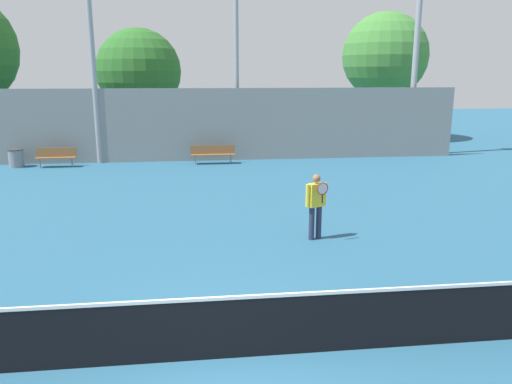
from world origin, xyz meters
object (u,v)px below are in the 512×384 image
object	(u,v)px
tennis_net	(216,328)
tree_dark_dense	(385,56)
tennis_player	(316,203)
trash_bin	(16,158)
bench_courtside_near	(56,155)
light_pole_center_back	(236,10)
tree_green_tall	(139,71)
light_pole_far_right	(90,24)
light_pole_near_left	(417,38)
bench_courtside_far	(213,152)

from	to	relation	value
tennis_net	tree_dark_dense	size ratio (longest dim) A/B	1.39
tennis_player	trash_bin	size ratio (longest dim) A/B	2.08
bench_courtside_near	light_pole_center_back	xyz separation A→B (m)	(8.22, 1.41, 6.41)
tennis_net	tree_green_tall	distance (m)	23.93
light_pole_far_right	tennis_net	bearing A→B (deg)	-74.74
light_pole_near_left	tree_dark_dense	bearing A→B (deg)	82.53
light_pole_far_right	tree_dark_dense	xyz separation A→B (m)	(16.08, 6.55, -1.08)
tree_green_tall	trash_bin	bearing A→B (deg)	-124.94
light_pole_far_right	tree_green_tall	size ratio (longest dim) A/B	1.60
tennis_net	tree_green_tall	bearing A→B (deg)	98.15
bench_courtside_near	light_pole_far_right	xyz separation A→B (m)	(1.73, 0.89, 5.67)
tennis_net	light_pole_center_back	size ratio (longest dim) A/B	0.92
bench_courtside_near	light_pole_near_left	bearing A→B (deg)	4.20
tennis_player	bench_courtside_far	size ratio (longest dim) A/B	0.81
light_pole_center_back	tree_green_tall	world-z (taller)	light_pole_center_back
light_pole_far_right	light_pole_center_back	xyz separation A→B (m)	(6.49, 0.52, 0.74)
bench_courtside_near	bench_courtside_far	xyz separation A→B (m)	(6.97, 0.00, 0.00)
bench_courtside_near	light_pole_center_back	distance (m)	10.52
bench_courtside_far	light_pole_near_left	xyz separation A→B (m)	(10.03, 1.25, 5.24)
tennis_player	light_pole_near_left	size ratio (longest dim) A/B	0.16
tennis_player	light_pole_center_back	distance (m)	13.96
tennis_player	light_pole_near_left	bearing A→B (deg)	38.00
tennis_net	tree_green_tall	size ratio (longest dim) A/B	1.63
tennis_player	light_pole_far_right	size ratio (longest dim) A/B	0.16
bench_courtside_near	light_pole_center_back	bearing A→B (deg)	9.72
tennis_net	tennis_player	size ratio (longest dim) A/B	6.47
light_pole_near_left	tennis_player	bearing A→B (deg)	-122.38
light_pole_center_back	tennis_net	bearing A→B (deg)	-95.79
light_pole_near_left	light_pole_far_right	distance (m)	15.28
light_pole_far_right	tree_green_tall	world-z (taller)	light_pole_far_right
light_pole_near_left	light_pole_far_right	world-z (taller)	light_pole_far_right
light_pole_center_back	light_pole_near_left	bearing A→B (deg)	-1.04
tennis_player	light_pole_center_back	bearing A→B (deg)	74.50
bench_courtside_near	light_pole_center_back	size ratio (longest dim) A/B	0.15
bench_courtside_near	light_pole_far_right	bearing A→B (deg)	27.19
bench_courtside_far	tree_green_tall	size ratio (longest dim) A/B	0.31
bench_courtside_far	light_pole_near_left	size ratio (longest dim) A/B	0.20
light_pole_far_right	light_pole_center_back	size ratio (longest dim) A/B	0.91
trash_bin	tree_dark_dense	world-z (taller)	tree_dark_dense
light_pole_center_back	tree_green_tall	xyz separation A→B (m)	(-5.15, 5.68, -2.74)
light_pole_near_left	tree_dark_dense	world-z (taller)	light_pole_near_left
bench_courtside_far	tree_dark_dense	xyz separation A→B (m)	(10.84, 7.43, 4.59)
bench_courtside_far	light_pole_far_right	world-z (taller)	light_pole_far_right
light_pole_center_back	tree_dark_dense	xyz separation A→B (m)	(9.59, 6.03, -1.82)
tennis_net	light_pole_center_back	world-z (taller)	light_pole_center_back
tennis_player	light_pole_far_right	xyz separation A→B (m)	(-7.40, 12.06, 5.25)
bench_courtside_near	light_pole_far_right	world-z (taller)	light_pole_far_right
bench_courtside_far	tree_green_tall	xyz separation A→B (m)	(-3.91, 7.09, 3.66)
tennis_net	trash_bin	size ratio (longest dim) A/B	13.46
bench_courtside_far	light_pole_center_back	size ratio (longest dim) A/B	0.17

